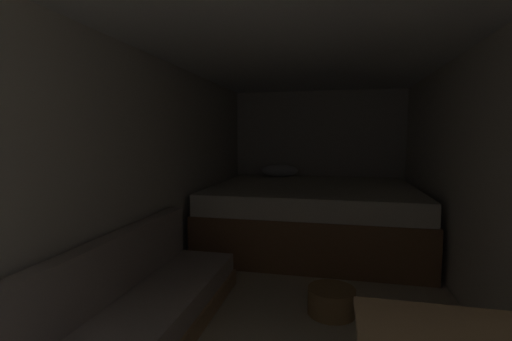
% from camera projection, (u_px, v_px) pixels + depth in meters
% --- Properties ---
extents(ground_plane, '(7.39, 7.39, 0.00)m').
position_uv_depth(ground_plane, '(299.00, 307.00, 2.73)').
color(ground_plane, beige).
extents(wall_back, '(2.55, 0.05, 1.96)m').
position_uv_depth(wall_back, '(318.00, 158.00, 5.28)').
color(wall_back, beige).
rests_on(wall_back, ground).
extents(wall_left, '(0.05, 5.39, 1.96)m').
position_uv_depth(wall_left, '(147.00, 176.00, 2.91)').
color(wall_left, beige).
rests_on(wall_left, ground).
extents(wall_right, '(0.05, 5.39, 1.96)m').
position_uv_depth(wall_right, '(488.00, 185.00, 2.37)').
color(wall_right, beige).
rests_on(wall_right, ground).
extents(ceiling_slab, '(2.55, 5.39, 0.05)m').
position_uv_depth(ceiling_slab, '(302.00, 40.00, 2.54)').
color(ceiling_slab, white).
rests_on(ceiling_slab, wall_left).
extents(bed, '(2.33, 2.04, 0.90)m').
position_uv_depth(bed, '(312.00, 215.00, 4.28)').
color(bed, brown).
rests_on(bed, ground).
extents(sofa_left, '(0.62, 2.55, 0.66)m').
position_uv_depth(sofa_left, '(112.00, 332.00, 2.00)').
color(sofa_left, tan).
rests_on(sofa_left, ground).
extents(wicker_basket, '(0.35, 0.35, 0.19)m').
position_uv_depth(wicker_basket, '(331.00, 301.00, 2.62)').
color(wicker_basket, olive).
rests_on(wicker_basket, ground).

